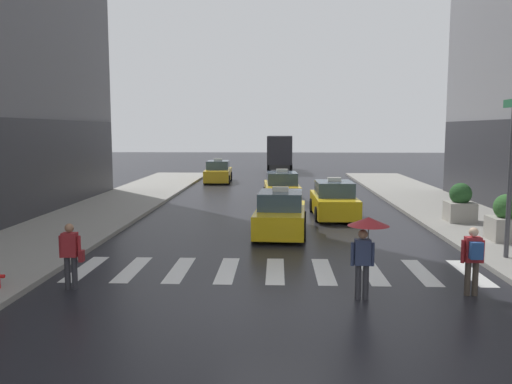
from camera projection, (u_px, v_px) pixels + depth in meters
ground_plane at (275, 306)px, 11.96m from camera, size 160.00×160.00×0.00m
crosswalk_markings at (275, 271)px, 14.93m from camera, size 11.30×2.80×0.01m
taxi_lead at (281, 215)px, 20.17m from camera, size 2.11×4.62×1.80m
taxi_second at (334, 201)px, 24.05m from camera, size 1.99×4.57×1.80m
taxi_third at (282, 188)px, 29.18m from camera, size 2.10×4.62×1.80m
taxi_fourth at (218, 173)px, 39.82m from camera, size 2.03×4.59×1.80m
box_truck at (280, 152)px, 49.54m from camera, size 2.39×7.58×3.35m
pedestrian_with_umbrella at (366, 235)px, 12.27m from camera, size 0.96×0.96×1.94m
pedestrian_with_backpack at (473, 256)px, 12.57m from camera, size 0.55×0.43×1.65m
pedestrian_with_handbag at (71, 252)px, 13.13m from camera, size 0.60×0.24×1.65m
planter_near_corner at (506, 220)px, 18.24m from camera, size 1.10×1.10×1.60m
planter_mid_block at (460, 204)px, 22.01m from camera, size 1.10×1.10×1.60m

